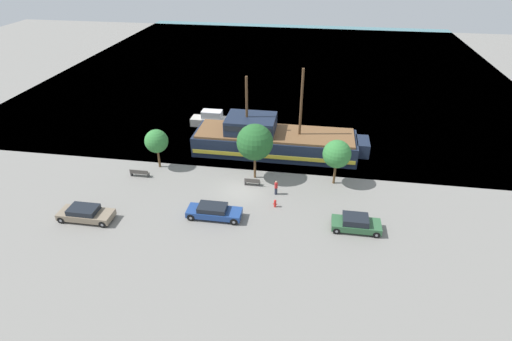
# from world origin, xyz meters

# --- Properties ---
(ground_plane) EXTENTS (160.00, 160.00, 0.00)m
(ground_plane) POSITION_xyz_m (0.00, 0.00, 0.00)
(ground_plane) COLOR gray
(water_surface) EXTENTS (80.00, 80.00, 0.00)m
(water_surface) POSITION_xyz_m (0.00, 44.00, 0.00)
(water_surface) COLOR teal
(water_surface) RESTS_ON ground
(pirate_ship) EXTENTS (19.77, 5.40, 10.01)m
(pirate_ship) POSITION_xyz_m (2.11, 8.52, 1.55)
(pirate_ship) COLOR #192338
(pirate_ship) RESTS_ON water_surface
(moored_boat_dockside) EXTENTS (6.57, 1.86, 2.04)m
(moored_boat_dockside) POSITION_xyz_m (-6.30, 14.77, 0.76)
(moored_boat_dockside) COLOR #B7B2A8
(moored_boat_dockside) RESTS_ON water_surface
(parked_car_curb_front) EXTENTS (4.81, 1.89, 1.30)m
(parked_car_curb_front) POSITION_xyz_m (-12.77, -6.78, 0.66)
(parked_car_curb_front) COLOR #7F705B
(parked_car_curb_front) RESTS_ON ground_plane
(parked_car_curb_mid) EXTENTS (4.88, 1.77, 1.28)m
(parked_car_curb_mid) POSITION_xyz_m (-1.59, -4.74, 0.66)
(parked_car_curb_mid) COLOR navy
(parked_car_curb_mid) RESTS_ON ground_plane
(parked_car_curb_rear) EXTENTS (4.16, 1.86, 1.37)m
(parked_car_curb_rear) POSITION_xyz_m (10.84, -4.53, 0.67)
(parked_car_curb_rear) COLOR #2D5B38
(parked_car_curb_rear) RESTS_ON ground_plane
(fire_hydrant) EXTENTS (0.42, 0.25, 0.76)m
(fire_hydrant) POSITION_xyz_m (3.64, -2.28, 0.41)
(fire_hydrant) COLOR red
(fire_hydrant) RESTS_ON ground_plane
(bench_promenade_east) EXTENTS (1.99, 0.45, 0.85)m
(bench_promenade_east) POSITION_xyz_m (-11.00, 0.88, 0.45)
(bench_promenade_east) COLOR #4C4742
(bench_promenade_east) RESTS_ON ground_plane
(bench_promenade_west) EXTENTS (1.57, 0.45, 0.85)m
(bench_promenade_west) POSITION_xyz_m (0.95, 1.03, 0.43)
(bench_promenade_west) COLOR #4C4742
(bench_promenade_west) RESTS_ON ground_plane
(pedestrian_walking_near) EXTENTS (0.32, 0.32, 1.52)m
(pedestrian_walking_near) POSITION_xyz_m (3.49, -0.18, 0.76)
(pedestrian_walking_near) COLOR #232838
(pedestrian_walking_near) RESTS_ON ground_plane
(tree_row_east) EXTENTS (2.49, 2.49, 4.38)m
(tree_row_east) POSITION_xyz_m (-9.66, 3.18, 3.11)
(tree_row_east) COLOR brown
(tree_row_east) RESTS_ON ground_plane
(tree_row_mideast) EXTENTS (3.67, 3.67, 5.97)m
(tree_row_mideast) POSITION_xyz_m (0.97, 2.59, 4.12)
(tree_row_mideast) COLOR brown
(tree_row_mideast) RESTS_ON ground_plane
(tree_row_midwest) EXTENTS (2.80, 2.80, 4.78)m
(tree_row_midwest) POSITION_xyz_m (9.10, 2.74, 3.36)
(tree_row_midwest) COLOR brown
(tree_row_midwest) RESTS_ON ground_plane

